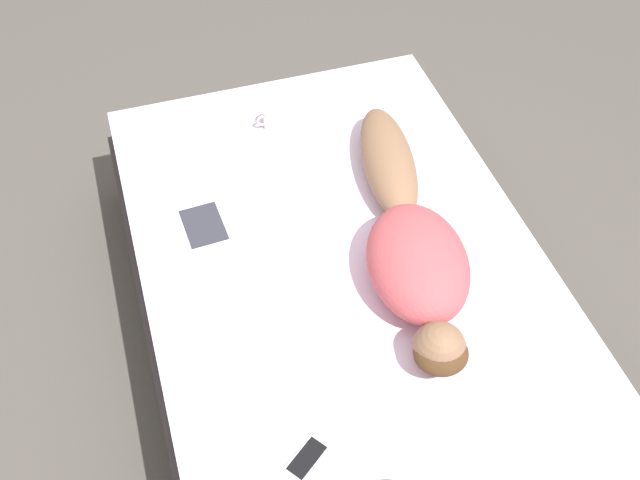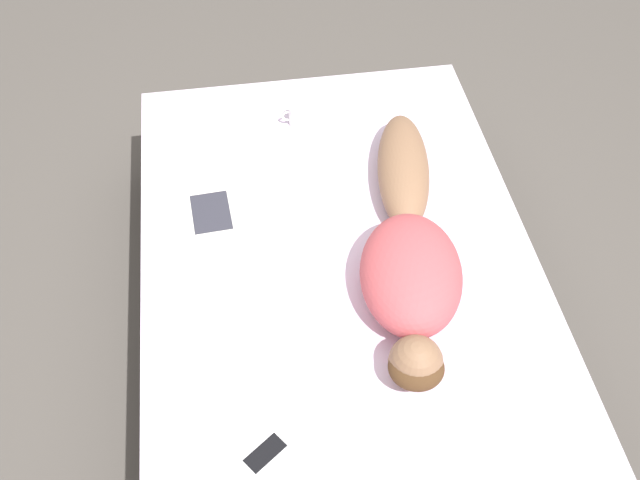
# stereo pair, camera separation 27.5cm
# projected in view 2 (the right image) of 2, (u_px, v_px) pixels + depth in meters

# --- Properties ---
(ground_plane) EXTENTS (12.00, 12.00, 0.00)m
(ground_plane) POSITION_uv_depth(u_px,v_px,m) (338.00, 342.00, 3.14)
(ground_plane) COLOR #4C4742
(bed) EXTENTS (1.51, 2.29, 0.52)m
(bed) POSITION_uv_depth(u_px,v_px,m) (339.00, 306.00, 2.95)
(bed) COLOR #383333
(bed) RESTS_ON ground_plane
(person) EXTENTS (0.48, 1.33, 0.22)m
(person) POSITION_uv_depth(u_px,v_px,m) (409.00, 250.00, 2.66)
(person) COLOR brown
(person) RESTS_ON bed
(open_magazine) EXTENTS (0.47, 0.32, 0.01)m
(open_magazine) POSITION_uv_depth(u_px,v_px,m) (239.00, 209.00, 2.92)
(open_magazine) COLOR silver
(open_magazine) RESTS_ON bed
(coffee_mug) EXTENTS (0.11, 0.08, 0.09)m
(coffee_mug) POSITION_uv_depth(u_px,v_px,m) (298.00, 115.00, 3.22)
(coffee_mug) COLOR white
(coffee_mug) RESTS_ON bed
(cell_phone) EXTENTS (0.17, 0.15, 0.01)m
(cell_phone) POSITION_uv_depth(u_px,v_px,m) (265.00, 454.00, 2.26)
(cell_phone) COLOR silver
(cell_phone) RESTS_ON bed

